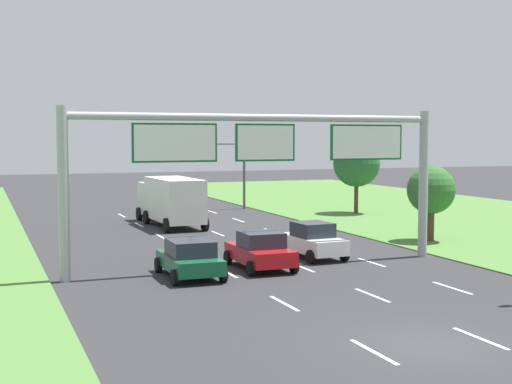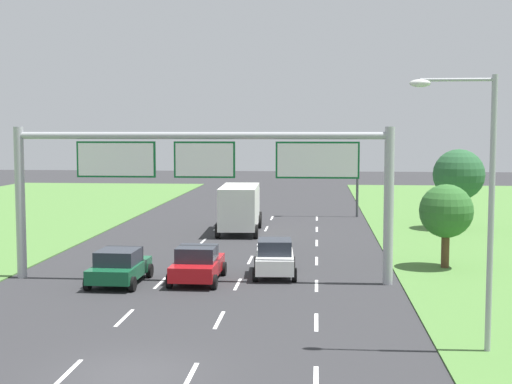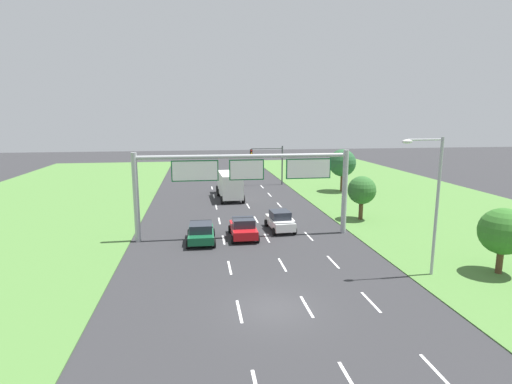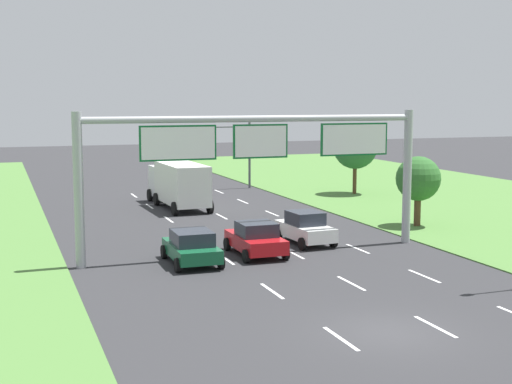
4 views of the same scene
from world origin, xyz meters
name	(u,v)px [view 4 (image 4 of 4)]	position (x,y,z in m)	size (l,w,h in m)	color
ground_plane	(389,332)	(0.00, 0.00, 0.00)	(200.00, 200.00, 0.00)	#2D2D30
lane_dashes_inner_left	(247,274)	(-1.75, 9.00, 0.00)	(0.14, 56.40, 0.01)	white
lane_dashes_inner_right	(320,267)	(1.75, 9.00, 0.00)	(0.14, 56.40, 0.01)	white
lane_dashes_slip	(388,261)	(5.25, 9.00, 0.00)	(0.14, 56.40, 0.01)	white
car_near_red	(305,228)	(3.27, 14.13, 0.84)	(2.20, 4.04, 1.70)	white
car_lead_silver	(256,239)	(-0.12, 12.38, 0.81)	(2.21, 4.06, 1.64)	red
car_mid_lane	(192,247)	(-3.51, 11.66, 0.80)	(2.25, 4.06, 1.57)	#145633
box_truck	(178,183)	(0.08, 28.74, 1.71)	(2.89, 8.39, 3.15)	silver
sign_gantry	(260,153)	(0.19, 12.58, 4.97)	(17.24, 0.44, 7.00)	#9EA0A5
traffic_light_mast	(228,143)	(6.48, 37.39, 3.87)	(4.76, 0.49, 5.60)	#47494F
roadside_tree_mid	(418,179)	(11.59, 16.46, 2.85)	(2.65, 2.65, 4.20)	#513823
roadside_tree_far	(355,147)	(14.93, 30.71, 3.79)	(3.51, 3.51, 5.56)	#513823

